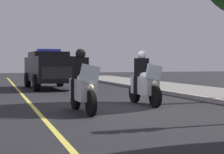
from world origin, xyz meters
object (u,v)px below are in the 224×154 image
at_px(police_motorcycle_lead_right, 144,83).
at_px(cyclist_background, 86,70).
at_px(police_suv, 49,68).
at_px(police_motorcycle_lead_left, 82,86).

height_order(police_motorcycle_lead_right, cyclist_background, police_motorcycle_lead_right).
bearing_deg(police_suv, police_motorcycle_lead_left, -2.82).
relative_size(police_motorcycle_lead_right, police_suv, 0.43).
bearing_deg(police_motorcycle_lead_left, cyclist_background, 165.72).
relative_size(police_motorcycle_lead_right, cyclist_background, 1.22).
xyz_separation_m(police_motorcycle_lead_left, cyclist_background, (-13.55, 3.45, 0.14)).
xyz_separation_m(police_motorcycle_lead_right, police_suv, (-8.24, -1.81, 0.37)).
bearing_deg(cyclist_background, police_suv, -35.56).
bearing_deg(police_suv, police_motorcycle_lead_right, 12.38).
xyz_separation_m(police_motorcycle_lead_left, police_motorcycle_lead_right, (-1.14, 2.27, 0.00)).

